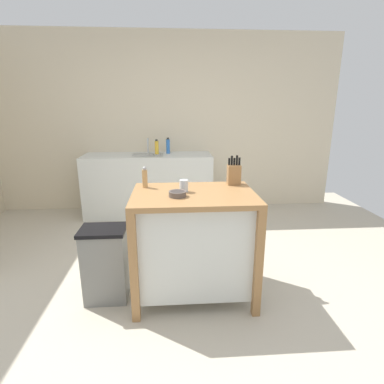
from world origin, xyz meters
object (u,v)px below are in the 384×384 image
(trash_bin, at_px, (105,264))
(bottle_spray_cleaner, at_px, (157,147))
(drinking_cup, at_px, (184,186))
(sink_faucet, at_px, (148,146))
(pepper_grinder, at_px, (145,178))
(bottle_hand_soap, at_px, (168,146))
(kitchen_island, at_px, (194,239))
(knife_block, at_px, (234,174))
(bowl_ceramic_small, at_px, (177,194))

(trash_bin, bearing_deg, bottle_spray_cleaner, 80.68)
(drinking_cup, xyz_separation_m, sink_faucet, (-0.43, 2.18, 0.05))
(pepper_grinder, bearing_deg, trash_bin, -147.23)
(bottle_spray_cleaner, bearing_deg, bottle_hand_soap, 15.14)
(kitchen_island, xyz_separation_m, drinking_cup, (-0.08, 0.04, 0.45))
(knife_block, bearing_deg, drinking_cup, -154.69)
(trash_bin, height_order, sink_faucet, sink_faucet)
(sink_faucet, relative_size, bottle_spray_cleaner, 1.04)
(bottle_hand_soap, xyz_separation_m, bottle_spray_cleaner, (-0.16, -0.04, -0.01))
(trash_bin, xyz_separation_m, bottle_spray_cleaner, (0.35, 2.15, 0.67))
(kitchen_island, bearing_deg, knife_block, 33.95)
(knife_block, distance_m, sink_faucet, 2.15)
(kitchen_island, bearing_deg, bowl_ceramic_small, -144.50)
(pepper_grinder, distance_m, sink_faucet, 2.02)
(sink_faucet, bearing_deg, pepper_grinder, -86.86)
(trash_bin, bearing_deg, pepper_grinder, 32.77)
(pepper_grinder, height_order, bottle_spray_cleaner, bottle_spray_cleaner)
(kitchen_island, bearing_deg, sink_faucet, 102.90)
(knife_block, distance_m, bottle_spray_cleaner, 2.02)
(knife_block, distance_m, pepper_grinder, 0.77)
(kitchen_island, xyz_separation_m, knife_block, (0.37, 0.25, 0.49))
(drinking_cup, xyz_separation_m, trash_bin, (-0.65, -0.06, -0.64))
(drinking_cup, height_order, bottle_spray_cleaner, bottle_spray_cleaner)
(drinking_cup, distance_m, bottle_hand_soap, 2.14)
(bottle_spray_cleaner, bearing_deg, knife_block, -68.42)
(kitchen_island, height_order, bottle_spray_cleaner, bottle_spray_cleaner)
(knife_block, height_order, trash_bin, knife_block)
(kitchen_island, relative_size, sink_faucet, 4.43)
(trash_bin, distance_m, sink_faucet, 2.34)
(kitchen_island, bearing_deg, bottle_spray_cleaner, 100.02)
(bowl_ceramic_small, bearing_deg, trash_bin, 172.86)
(bottle_spray_cleaner, bearing_deg, pepper_grinder, -90.60)
(bowl_ceramic_small, distance_m, drinking_cup, 0.14)
(bowl_ceramic_small, bearing_deg, sink_faucet, 99.26)
(pepper_grinder, bearing_deg, bottle_spray_cleaner, 89.40)
(bowl_ceramic_small, distance_m, sink_faucet, 2.34)
(sink_faucet, bearing_deg, trash_bin, -95.66)
(pepper_grinder, relative_size, trash_bin, 0.28)
(drinking_cup, relative_size, bottle_hand_soap, 0.42)
(kitchen_island, xyz_separation_m, trash_bin, (-0.73, -0.02, -0.19))
(kitchen_island, distance_m, trash_bin, 0.75)
(drinking_cup, bearing_deg, knife_block, 25.31)
(trash_bin, bearing_deg, bowl_ceramic_small, -7.14)
(sink_faucet, distance_m, bottle_spray_cleaner, 0.16)
(bowl_ceramic_small, distance_m, trash_bin, 0.86)
(pepper_grinder, xyz_separation_m, sink_faucet, (-0.11, 2.02, 0.01))
(drinking_cup, bearing_deg, bottle_hand_soap, 93.66)
(trash_bin, bearing_deg, drinking_cup, 4.90)
(pepper_grinder, height_order, trash_bin, pepper_grinder)
(bowl_ceramic_small, distance_m, pepper_grinder, 0.40)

